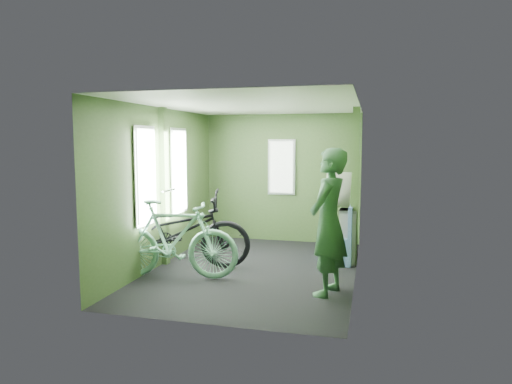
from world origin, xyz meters
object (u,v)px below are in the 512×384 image
bicycle_black (178,268)px  waste_box (348,236)px  bench_seat (340,243)px  bicycle_mint (174,278)px  passenger (328,222)px

bicycle_black → waste_box: bearing=-82.6°
bench_seat → bicycle_mint: bearing=-140.6°
bicycle_mint → waste_box: 2.60m
bicycle_mint → passenger: bearing=-100.9°
bicycle_black → bench_seat: (2.23, 1.07, 0.26)m
passenger → waste_box: 1.54m
waste_box → bicycle_mint: bearing=-149.1°
bicycle_black → bicycle_mint: 0.45m
bicycle_black → bicycle_mint: (0.14, -0.43, 0.00)m
passenger → waste_box: passenger is taller
bench_seat → passenger: bearing=-87.8°
bicycle_mint → waste_box: bearing=-66.1°
passenger → bench_seat: (0.04, 1.64, -0.61)m
bicycle_mint → passenger: (2.04, -0.14, 0.87)m
bicycle_black → passenger: (2.18, -0.57, 0.87)m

